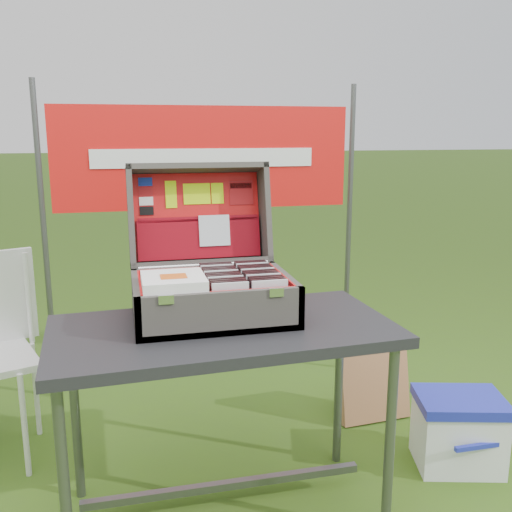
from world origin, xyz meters
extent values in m
plane|color=#375819|center=(0.00, 0.00, 0.00)|extent=(80.00, 80.00, 0.00)
cube|color=#28282B|center=(-0.12, -0.09, 0.74)|extent=(1.25, 0.67, 0.04)
cylinder|color=#59595B|center=(-0.67, -0.34, 0.36)|extent=(0.04, 0.04, 0.72)
cylinder|color=#59595B|center=(0.43, -0.34, 0.36)|extent=(0.04, 0.04, 0.72)
cylinder|color=#59595B|center=(-0.67, 0.15, 0.36)|extent=(0.04, 0.04, 0.72)
cylinder|color=#59595B|center=(0.43, 0.15, 0.36)|extent=(0.04, 0.04, 0.72)
cube|color=#59595B|center=(-0.12, -0.09, 0.12)|extent=(1.07, 0.03, 0.03)
cube|color=#46443F|center=(-0.14, 0.00, 0.77)|extent=(0.58, 0.41, 0.02)
cube|color=#46443F|center=(-0.14, -0.19, 0.84)|extent=(0.58, 0.02, 0.15)
cube|color=#46443F|center=(-0.14, 0.20, 0.84)|extent=(0.58, 0.02, 0.15)
cube|color=#46443F|center=(-0.42, 0.00, 0.84)|extent=(0.02, 0.41, 0.15)
cube|color=#46443F|center=(0.14, 0.00, 0.84)|extent=(0.02, 0.41, 0.15)
cube|color=red|center=(-0.14, 0.00, 0.79)|extent=(0.53, 0.37, 0.01)
cube|color=silver|center=(-0.32, -0.21, 0.91)|extent=(0.05, 0.01, 0.03)
cube|color=silver|center=(0.05, -0.21, 0.91)|extent=(0.05, 0.01, 0.03)
cylinder|color=silver|center=(-0.14, 0.21, 0.92)|extent=(0.52, 0.02, 0.02)
cube|color=#46443F|center=(-0.14, 0.39, 1.09)|extent=(0.58, 0.11, 0.41)
cube|color=#46443F|center=(-0.14, 0.37, 1.29)|extent=(0.58, 0.16, 0.06)
cube|color=#46443F|center=(-0.14, 0.28, 0.91)|extent=(0.58, 0.16, 0.06)
cube|color=#46443F|center=(-0.42, 0.33, 1.10)|extent=(0.02, 0.24, 0.44)
cube|color=#46443F|center=(0.14, 0.33, 1.10)|extent=(0.02, 0.24, 0.44)
cube|color=red|center=(-0.14, 0.38, 1.09)|extent=(0.53, 0.08, 0.36)
cube|color=red|center=(-0.14, -0.18, 0.85)|extent=(0.53, 0.01, 0.13)
cube|color=red|center=(-0.14, 0.18, 0.85)|extent=(0.53, 0.01, 0.13)
cube|color=red|center=(-0.40, 0.00, 0.85)|extent=(0.01, 0.37, 0.13)
cube|color=red|center=(0.12, 0.00, 0.85)|extent=(0.01, 0.37, 0.13)
cube|color=maroon|center=(-0.14, 0.34, 1.00)|extent=(0.51, 0.07, 0.17)
cube|color=maroon|center=(-0.14, 0.35, 1.08)|extent=(0.50, 0.02, 0.02)
cube|color=silver|center=(-0.08, 0.33, 1.03)|extent=(0.13, 0.04, 0.13)
cube|color=#1933B2|center=(-0.35, 0.40, 1.24)|extent=(0.06, 0.01, 0.03)
cube|color=#AD1418|center=(-0.35, 0.39, 1.20)|extent=(0.06, 0.01, 0.03)
cube|color=white|center=(-0.35, 0.39, 1.16)|extent=(0.06, 0.01, 0.03)
cube|color=black|center=(-0.35, 0.38, 1.12)|extent=(0.06, 0.01, 0.03)
cube|color=#C1F00A|center=(-0.25, 0.39, 1.18)|extent=(0.05, 0.03, 0.11)
cube|color=#C1F00A|center=(-0.14, 0.39, 1.18)|extent=(0.11, 0.02, 0.09)
cube|color=#C1F00A|center=(-0.05, 0.39, 1.18)|extent=(0.05, 0.02, 0.09)
cube|color=#AD1418|center=(0.05, 0.39, 1.18)|extent=(0.10, 0.02, 0.10)
cube|color=black|center=(0.05, 0.40, 1.21)|extent=(0.09, 0.01, 0.02)
cube|color=silver|center=(-0.10, -0.16, 0.86)|extent=(0.13, 0.01, 0.15)
cube|color=black|center=(-0.10, -0.14, 0.86)|extent=(0.13, 0.01, 0.15)
cube|color=black|center=(-0.10, -0.11, 0.86)|extent=(0.13, 0.01, 0.15)
cube|color=black|center=(-0.10, -0.09, 0.86)|extent=(0.13, 0.01, 0.15)
cube|color=silver|center=(-0.10, -0.07, 0.86)|extent=(0.13, 0.01, 0.15)
cube|color=black|center=(-0.10, -0.05, 0.86)|extent=(0.13, 0.01, 0.15)
cube|color=black|center=(-0.10, -0.02, 0.86)|extent=(0.13, 0.01, 0.15)
cube|color=black|center=(-0.10, 0.00, 0.86)|extent=(0.13, 0.01, 0.15)
cube|color=silver|center=(-0.10, 0.02, 0.86)|extent=(0.13, 0.01, 0.15)
cube|color=black|center=(-0.10, 0.05, 0.86)|extent=(0.13, 0.01, 0.15)
cube|color=black|center=(-0.10, 0.07, 0.86)|extent=(0.13, 0.01, 0.15)
cube|color=black|center=(-0.10, 0.09, 0.86)|extent=(0.13, 0.01, 0.15)
cube|color=silver|center=(-0.10, 0.11, 0.86)|extent=(0.13, 0.01, 0.15)
cube|color=black|center=(-0.10, 0.14, 0.86)|extent=(0.13, 0.01, 0.15)
cube|color=black|center=(-0.10, 0.16, 0.86)|extent=(0.13, 0.01, 0.15)
cube|color=silver|center=(0.04, -0.16, 0.86)|extent=(0.13, 0.01, 0.15)
cube|color=black|center=(0.04, -0.14, 0.86)|extent=(0.13, 0.01, 0.15)
cube|color=black|center=(0.04, -0.11, 0.86)|extent=(0.13, 0.01, 0.15)
cube|color=black|center=(0.04, -0.09, 0.86)|extent=(0.13, 0.01, 0.15)
cube|color=silver|center=(0.04, -0.07, 0.86)|extent=(0.13, 0.01, 0.15)
cube|color=black|center=(0.04, -0.05, 0.86)|extent=(0.13, 0.01, 0.15)
cube|color=black|center=(0.04, -0.02, 0.86)|extent=(0.13, 0.01, 0.15)
cube|color=black|center=(0.04, 0.00, 0.86)|extent=(0.13, 0.01, 0.15)
cube|color=silver|center=(0.04, 0.02, 0.86)|extent=(0.13, 0.01, 0.15)
cube|color=black|center=(0.04, 0.05, 0.86)|extent=(0.13, 0.01, 0.15)
cube|color=black|center=(0.04, 0.07, 0.86)|extent=(0.13, 0.01, 0.15)
cube|color=black|center=(0.04, 0.09, 0.86)|extent=(0.13, 0.01, 0.15)
cube|color=silver|center=(0.04, 0.11, 0.86)|extent=(0.13, 0.01, 0.15)
cube|color=black|center=(0.04, 0.14, 0.86)|extent=(0.13, 0.01, 0.15)
cube|color=black|center=(0.04, 0.16, 0.86)|extent=(0.13, 0.01, 0.15)
cube|color=white|center=(-0.29, -0.08, 0.92)|extent=(0.22, 0.22, 0.00)
cube|color=white|center=(-0.29, -0.08, 0.92)|extent=(0.22, 0.22, 0.00)
cube|color=white|center=(-0.29, -0.08, 0.93)|extent=(0.22, 0.22, 0.00)
cube|color=white|center=(-0.29, -0.08, 0.93)|extent=(0.22, 0.22, 0.00)
cube|color=white|center=(-0.29, -0.08, 0.94)|extent=(0.22, 0.22, 0.00)
cube|color=white|center=(-0.29, -0.08, 0.94)|extent=(0.22, 0.22, 0.00)
cube|color=white|center=(-0.29, -0.08, 0.95)|extent=(0.22, 0.22, 0.00)
cube|color=#D85919|center=(-0.29, -0.09, 0.95)|extent=(0.09, 0.07, 0.00)
cube|color=white|center=(0.93, -0.01, 0.14)|extent=(0.40, 0.34, 0.28)
cube|color=#2029AA|center=(0.93, -0.01, 0.30)|extent=(0.43, 0.36, 0.04)
cube|color=#2029AA|center=(0.93, -0.15, 0.17)|extent=(0.22, 0.02, 0.02)
cylinder|color=silver|center=(-0.89, 0.35, 0.23)|extent=(0.02, 0.02, 0.46)
cylinder|color=silver|center=(-0.89, 0.70, 0.23)|extent=(0.02, 0.02, 0.46)
cylinder|color=silver|center=(-0.89, 0.72, 0.68)|extent=(0.02, 0.02, 0.43)
cube|color=#A86E49|center=(0.75, 0.47, 0.19)|extent=(0.38, 0.16, 0.39)
cylinder|color=#59595B|center=(-0.85, 1.10, 0.85)|extent=(0.03, 0.03, 1.70)
cylinder|color=#59595B|center=(0.85, 1.10, 0.85)|extent=(0.03, 0.03, 1.70)
cube|color=red|center=(0.00, 1.09, 1.30)|extent=(1.60, 0.02, 0.55)
cube|color=white|center=(0.00, 1.08, 1.30)|extent=(1.20, 0.00, 0.10)
camera|label=1|loc=(-0.45, -2.00, 1.44)|focal=40.00mm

